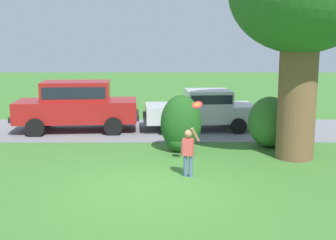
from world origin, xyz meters
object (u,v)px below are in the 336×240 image
Objects in this scene: oak_tree_large at (303,0)px; parked_suv at (77,103)px; frisbee at (197,105)px; parked_sedan at (202,108)px; child_thrower at (188,149)px.

oak_tree_large reaches higher than parked_suv.
frisbee is (-2.99, -1.04, -2.81)m from oak_tree_large.
oak_tree_large is at bearing -59.17° from parked_sedan.
parked_sedan is 0.94× the size of parked_suv.
child_thrower is at bearing -97.88° from parked_sedan.
parked_sedan is 5.23m from frisbee.
child_thrower is at bearing -107.75° from frisbee.
frisbee is at bearing -160.87° from oak_tree_large.
oak_tree_large reaches higher than frisbee.
oak_tree_large reaches higher than child_thrower.
oak_tree_large is 6.02m from parked_sedan.
child_thrower is at bearing -55.08° from parked_suv.
oak_tree_large reaches higher than parked_sedan.
parked_suv is (-7.25, 3.82, -3.45)m from oak_tree_large.
oak_tree_large is 4.24m from frisbee.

